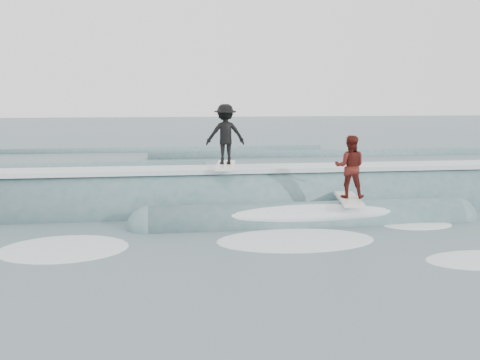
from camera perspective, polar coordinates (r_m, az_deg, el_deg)
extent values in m
plane|color=#3F535C|center=(13.77, 1.46, -6.20)|extent=(160.00, 160.00, 0.00)
cylinder|color=#3D6167|center=(17.22, -0.45, -3.10)|extent=(19.50, 2.46, 2.46)
cylinder|color=#3D6167|center=(15.46, 7.25, -4.58)|extent=(9.00, 1.23, 1.23)
sphere|color=#3D6167|center=(14.96, -9.71, -5.10)|extent=(1.23, 1.23, 1.23)
sphere|color=#3D6167|center=(17.17, 21.96, -3.81)|extent=(1.23, 1.23, 1.23)
cube|color=white|center=(17.00, -0.46, 1.18)|extent=(18.00, 1.30, 0.14)
ellipsoid|color=white|center=(15.39, 7.28, -3.49)|extent=(7.60, 1.30, 0.60)
cube|color=white|center=(16.95, -1.56, 1.56)|extent=(0.86, 2.06, 0.10)
imported|color=black|center=(16.85, -1.58, 4.91)|extent=(1.23, 0.73, 1.88)
cube|color=silver|center=(15.67, 11.53, -2.01)|extent=(0.88, 2.06, 0.10)
imported|color=#48120D|center=(15.52, 11.64, 1.41)|extent=(1.04, 0.91, 1.78)
ellipsoid|color=white|center=(15.93, 18.36, -4.57)|extent=(2.01, 1.37, 0.10)
ellipsoid|color=white|center=(13.65, 5.95, -6.39)|extent=(4.22, 2.88, 0.10)
ellipsoid|color=white|center=(13.52, -18.30, -6.95)|extent=(3.30, 2.25, 0.10)
cylinder|color=#3D6167|center=(32.84, 9.77, 2.55)|extent=(22.00, 0.80, 0.80)
cylinder|color=#3D6167|center=(35.31, -8.95, 3.01)|extent=(22.00, 0.60, 0.60)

